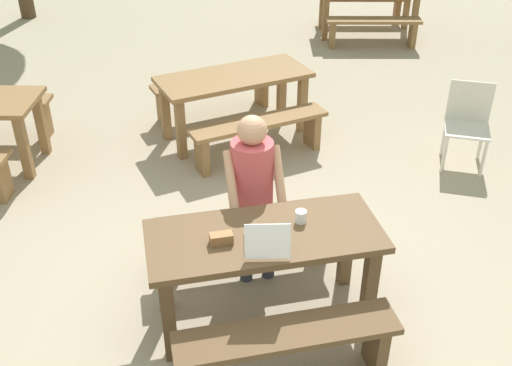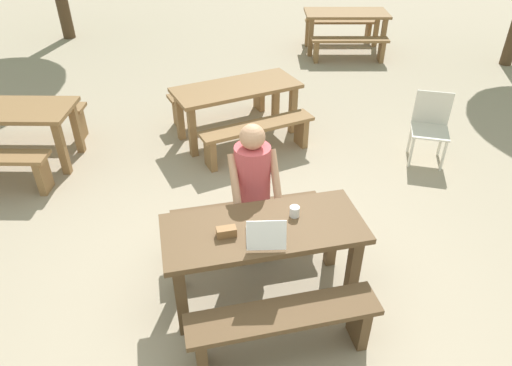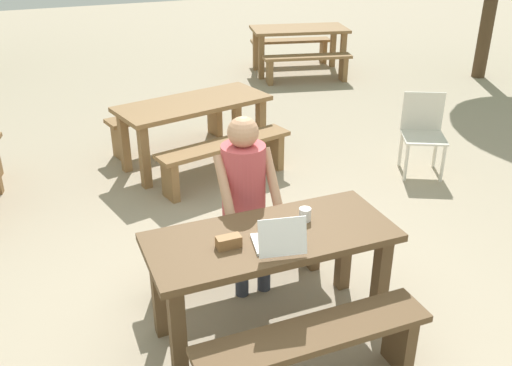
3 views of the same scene
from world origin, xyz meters
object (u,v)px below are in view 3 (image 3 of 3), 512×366
person_seated (245,190)px  plastic_chair (423,131)px  laptop (279,240)px  small_pouch (229,242)px  picnic_table_front (271,252)px  picnic_table_mid (194,112)px  coffee_mug (305,214)px  picnic_table_distant (299,35)px

person_seated → plastic_chair: person_seated is taller
laptop → small_pouch: 0.31m
person_seated → picnic_table_front: bearing=-94.7°
laptop → picnic_table_mid: size_ratio=0.19×
small_pouch → plastic_chair: bearing=32.6°
coffee_mug → plastic_chair: plastic_chair is taller
picnic_table_front → picnic_table_distant: (3.14, 6.02, 0.02)m
plastic_chair → picnic_table_distant: (0.57, 4.22, 0.18)m
laptop → plastic_chair: bearing=-131.9°
person_seated → small_pouch: bearing=-119.2°
picnic_table_mid → small_pouch: bearing=-115.7°
picnic_table_front → plastic_chair: plastic_chair is taller
picnic_table_mid → picnic_table_distant: bearing=34.3°
picnic_table_front → plastic_chair: size_ratio=1.87×
person_seated → coffee_mug: bearing=-66.2°
laptop → coffee_mug: size_ratio=3.83×
picnic_table_front → coffee_mug: 0.34m
coffee_mug → picnic_table_distant: coffee_mug is taller
picnic_table_front → small_pouch: small_pouch is taller
picnic_table_front → picnic_table_mid: 2.95m
picnic_table_mid → picnic_table_distant: size_ratio=1.02×
picnic_table_front → person_seated: size_ratio=1.19×
small_pouch → person_seated: 0.72m
picnic_table_front → person_seated: 0.62m
coffee_mug → plastic_chair: bearing=36.8°
picnic_table_distant → laptop: bearing=-104.4°
small_pouch → picnic_table_distant: 6.97m
small_pouch → picnic_table_distant: (3.44, 6.06, -0.16)m
laptop → person_seated: (0.08, 0.76, -0.03)m
coffee_mug → picnic_table_distant: (2.86, 5.94, -0.17)m
small_pouch → coffee_mug: 0.59m
plastic_chair → picnic_table_distant: 4.27m
laptop → picnic_table_mid: bearing=-85.8°
picnic_table_mid → coffee_mug: bearing=-104.8°
picnic_table_mid → picnic_table_distant: picnic_table_distant is taller
picnic_table_front → laptop: laptop is taller
picnic_table_front → person_seated: person_seated is taller
coffee_mug → picnic_table_front: bearing=-164.7°
small_pouch → coffee_mug: size_ratio=1.70×
small_pouch → plastic_chair: size_ratio=0.18×
laptop → picnic_table_distant: 6.96m
picnic_table_front → coffee_mug: size_ratio=17.88×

